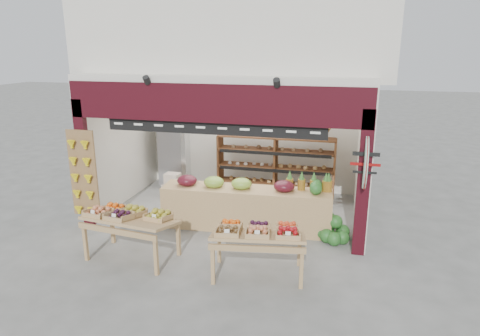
% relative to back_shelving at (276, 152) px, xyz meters
% --- Properties ---
extents(ground, '(60.00, 60.00, 0.00)m').
position_rel_back_shelving_xyz_m(ground, '(-0.77, -1.62, -1.15)').
color(ground, '#63635E').
rests_on(ground, ground).
extents(shop_structure, '(6.36, 5.12, 5.40)m').
position_rel_back_shelving_xyz_m(shop_structure, '(-0.77, -0.01, 2.77)').
color(shop_structure, silver).
rests_on(shop_structure, ground).
extents(banana_board, '(0.60, 0.15, 1.80)m').
position_rel_back_shelving_xyz_m(banana_board, '(-3.50, -2.80, -0.04)').
color(banana_board, olive).
rests_on(banana_board, ground).
extents(gift_sign, '(0.04, 0.93, 0.92)m').
position_rel_back_shelving_xyz_m(gift_sign, '(1.98, -2.77, 0.60)').
color(gift_sign, '#BFF1D3').
rests_on(gift_sign, ground).
extents(back_shelving, '(2.89, 0.47, 1.80)m').
position_rel_back_shelving_xyz_m(back_shelving, '(0.00, 0.00, 0.00)').
color(back_shelving, brown).
rests_on(back_shelving, ground).
extents(refrigerator, '(0.82, 0.82, 1.84)m').
position_rel_back_shelving_xyz_m(refrigerator, '(-2.75, 0.22, -0.23)').
color(refrigerator, silver).
rests_on(refrigerator, ground).
extents(cardboard_stack, '(0.95, 0.69, 0.62)m').
position_rel_back_shelving_xyz_m(cardboard_stack, '(-2.25, -0.66, -0.93)').
color(cardboard_stack, beige).
rests_on(cardboard_stack, ground).
extents(mid_counter, '(3.48, 0.87, 1.08)m').
position_rel_back_shelving_xyz_m(mid_counter, '(-0.26, -2.07, -0.68)').
color(mid_counter, tan).
rests_on(mid_counter, ground).
extents(display_table_left, '(1.64, 1.04, 0.99)m').
position_rel_back_shelving_xyz_m(display_table_left, '(-2.01, -3.78, -0.39)').
color(display_table_left, tan).
rests_on(display_table_left, ground).
extents(display_table_right, '(1.61, 1.06, 0.97)m').
position_rel_back_shelving_xyz_m(display_table_right, '(0.36, -3.84, -0.40)').
color(display_table_right, tan).
rests_on(display_table_right, ground).
extents(watermelon_pile, '(0.67, 0.69, 0.52)m').
position_rel_back_shelving_xyz_m(watermelon_pile, '(1.50, -2.22, -0.95)').
color(watermelon_pile, '#1D511B').
rests_on(watermelon_pile, ground).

